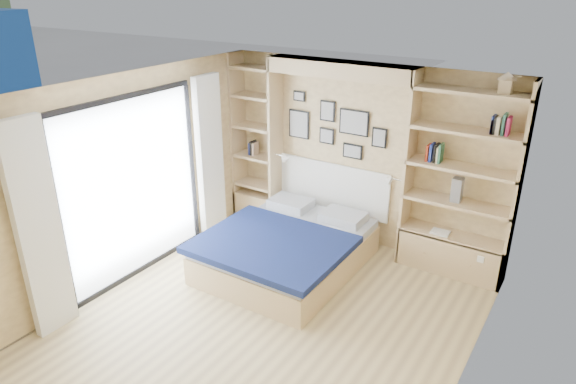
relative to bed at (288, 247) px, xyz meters
The scene contains 8 objects.
ground 1.20m from the bed, 67.28° to the right, with size 4.50×4.50×0.00m, color tan.
room_shell 0.92m from the bed, 81.80° to the left, with size 4.50×4.50×4.50m.
bed is the anchor object (origin of this frame).
photo_gallery 1.75m from the bed, 90.10° to the left, with size 1.48×0.02×0.82m.
reading_lamps 1.25m from the bed, 80.79° to the left, with size 1.92×0.12×0.15m.
shelf_decor 2.32m from the bed, 32.65° to the left, with size 3.53×0.23×2.03m.
deck 3.34m from the bed, 161.16° to the right, with size 3.20×4.00×0.05m, color #665B4B.
deck_chair 2.98m from the bed, 158.14° to the right, with size 0.56×0.84×0.79m.
Camera 1 is at (2.66, -3.80, 3.48)m, focal length 32.00 mm.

